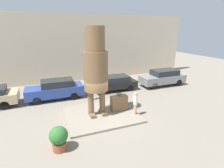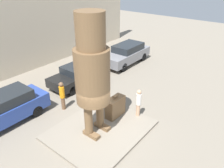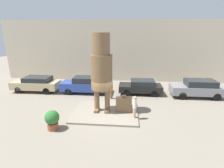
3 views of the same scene
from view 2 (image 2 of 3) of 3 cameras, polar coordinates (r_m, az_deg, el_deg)
ground_plane at (r=11.28m, az=-3.04°, el=-12.06°), size 60.00×60.00×0.00m
pedestal at (r=11.24m, az=-3.05°, el=-11.81°), size 4.79×3.98×0.13m
statue_figure at (r=9.32m, az=-5.20°, el=4.00°), size 1.55×1.55×5.73m
giant_suitcase at (r=11.77m, az=0.84°, el=-5.98°), size 1.17×0.52×1.31m
tourist at (r=11.67m, az=6.94°, el=-4.64°), size 0.27×0.27×1.59m
parked_car_blue at (r=12.57m, az=-26.51°, el=-5.87°), size 4.63×1.72×1.66m
parked_car_black at (r=15.38m, az=-8.75°, el=2.59°), size 4.15×1.80×1.41m
parked_car_grey at (r=18.72m, az=3.86°, el=7.96°), size 4.77×1.83×1.66m
worker_hivis at (r=12.63m, az=-12.88°, el=-2.75°), size 0.29×0.29×1.73m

